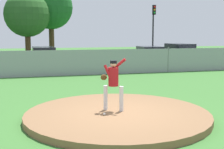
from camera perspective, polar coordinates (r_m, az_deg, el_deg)
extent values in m
plane|color=#386B2D|center=(15.40, -5.05, -2.15)|extent=(80.00, 80.00, 0.00)
cube|color=#2B2B2D|center=(23.74, -8.52, 1.30)|extent=(44.00, 7.00, 0.01)
cylinder|color=brown|center=(9.65, 1.02, -7.55)|extent=(5.76, 5.76, 0.20)
cylinder|color=silver|center=(9.77, -1.21, -4.37)|extent=(0.13, 0.13, 0.79)
cylinder|color=silver|center=(9.62, 1.76, -4.56)|extent=(0.13, 0.13, 0.79)
cylinder|color=maroon|center=(9.57, 0.27, -0.42)|extent=(0.32, 0.32, 0.59)
cylinder|color=maroon|center=(9.57, 1.31, 1.93)|extent=(0.44, 0.32, 0.40)
cylinder|color=maroon|center=(9.51, -0.78, 0.48)|extent=(0.28, 0.23, 0.46)
ellipsoid|color=#4C2D14|center=(9.55, -1.55, -0.52)|extent=(0.20, 0.12, 0.18)
sphere|color=tan|center=(9.52, 0.27, 1.94)|extent=(0.20, 0.20, 0.20)
cylinder|color=black|center=(9.52, 0.27, 2.36)|extent=(0.21, 0.21, 0.09)
sphere|color=white|center=(9.23, -1.44, -7.40)|extent=(0.07, 0.07, 0.07)
cube|color=gray|center=(19.21, -7.10, 2.21)|extent=(31.96, 0.03, 1.60)
cylinder|color=slate|center=(21.03, 10.45, 2.75)|extent=(0.07, 0.07, 1.70)
cube|color=silver|center=(26.86, 12.52, 3.48)|extent=(2.12, 4.57, 0.79)
cube|color=black|center=(26.81, 12.57, 4.99)|extent=(1.83, 2.56, 0.63)
cylinder|color=black|center=(28.07, 11.04, 2.89)|extent=(1.91, 0.77, 0.64)
cylinder|color=black|center=(25.72, 14.09, 2.36)|extent=(1.91, 0.77, 0.64)
cube|color=#232328|center=(25.43, 7.10, 3.20)|extent=(2.07, 4.22, 0.64)
cube|color=black|center=(25.39, 7.12, 4.58)|extent=(1.83, 2.35, 0.58)
cylinder|color=black|center=(26.67, 6.19, 2.73)|extent=(1.97, 0.73, 0.64)
cylinder|color=black|center=(24.26, 8.08, 2.20)|extent=(1.97, 0.73, 0.64)
cube|color=tan|center=(23.60, -12.64, 2.72)|extent=(1.86, 4.41, 0.64)
cube|color=black|center=(23.56, -12.69, 4.27)|extent=(1.66, 2.45, 0.64)
cylinder|color=black|center=(24.98, -12.84, 2.24)|extent=(1.80, 0.69, 0.64)
cylinder|color=black|center=(22.29, -12.38, 1.61)|extent=(1.80, 0.69, 0.64)
cone|color=orange|center=(25.18, -3.78, 2.38)|extent=(0.32, 0.32, 0.55)
cube|color=black|center=(25.21, -3.77, 1.79)|extent=(0.40, 0.40, 0.03)
cylinder|color=black|center=(29.71, 7.67, 7.68)|extent=(0.14, 0.14, 5.26)
cube|color=black|center=(29.62, 7.88, 11.90)|extent=(0.28, 0.24, 0.90)
sphere|color=red|center=(29.53, 7.98, 12.44)|extent=(0.18, 0.18, 0.18)
sphere|color=orange|center=(29.51, 7.97, 11.92)|extent=(0.18, 0.18, 0.18)
sphere|color=green|center=(29.49, 7.96, 11.39)|extent=(0.18, 0.18, 0.18)
cylinder|color=#4C331E|center=(32.05, -15.43, 5.38)|extent=(0.55, 0.55, 2.91)
sphere|color=#285822|center=(32.08, -15.63, 10.79)|extent=(4.50, 4.50, 4.50)
cylinder|color=#4C331E|center=(33.95, -11.22, 6.32)|extent=(0.56, 0.56, 3.73)
sphere|color=#1A5921|center=(34.05, -11.38, 12.23)|extent=(4.70, 4.70, 4.70)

